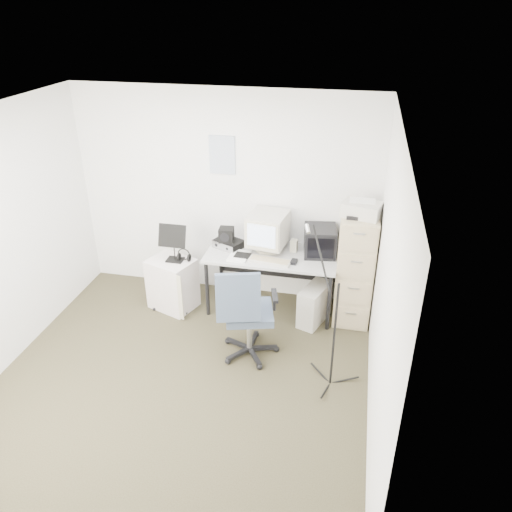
% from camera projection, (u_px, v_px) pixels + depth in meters
% --- Properties ---
extents(floor, '(3.60, 3.60, 0.01)m').
position_uv_depth(floor, '(181.00, 380.00, 4.91)').
color(floor, '#302C19').
rests_on(floor, ground).
extents(ceiling, '(3.60, 3.60, 0.01)m').
position_uv_depth(ceiling, '(158.00, 124.00, 3.74)').
color(ceiling, white).
rests_on(ceiling, ground).
extents(wall_back, '(3.60, 0.02, 2.50)m').
position_uv_depth(wall_back, '(225.00, 196.00, 5.88)').
color(wall_back, white).
rests_on(wall_back, ground).
extents(wall_front, '(3.60, 0.02, 2.50)m').
position_uv_depth(wall_front, '(56.00, 424.00, 2.77)').
color(wall_front, white).
rests_on(wall_front, ground).
extents(wall_right, '(0.02, 3.60, 2.50)m').
position_uv_depth(wall_right, '(384.00, 292.00, 3.99)').
color(wall_right, white).
rests_on(wall_right, ground).
extents(wall_calendar, '(0.30, 0.02, 0.44)m').
position_uv_depth(wall_calendar, '(222.00, 155.00, 5.64)').
color(wall_calendar, white).
rests_on(wall_calendar, wall_back).
extents(filing_cabinet, '(0.40, 0.60, 1.30)m').
position_uv_depth(filing_cabinet, '(355.00, 267.00, 5.60)').
color(filing_cabinet, '#C8B989').
rests_on(filing_cabinet, floor).
extents(printer, '(0.45, 0.36, 0.15)m').
position_uv_depth(printer, '(362.00, 209.00, 5.19)').
color(printer, '#B8B5AA').
rests_on(printer, filing_cabinet).
extents(desk, '(1.50, 0.70, 0.73)m').
position_uv_depth(desk, '(271.00, 281.00, 5.88)').
color(desk, '#969696').
rests_on(desk, floor).
extents(crt_monitor, '(0.47, 0.49, 0.45)m').
position_uv_depth(crt_monitor, '(268.00, 232.00, 5.69)').
color(crt_monitor, '#B8B5AA').
rests_on(crt_monitor, desk).
extents(crt_tv, '(0.40, 0.42, 0.32)m').
position_uv_depth(crt_tv, '(320.00, 241.00, 5.64)').
color(crt_tv, black).
rests_on(crt_tv, desk).
extents(desk_speaker, '(0.09, 0.09, 0.14)m').
position_uv_depth(desk_speaker, '(294.00, 246.00, 5.73)').
color(desk_speaker, beige).
rests_on(desk_speaker, desk).
extents(keyboard, '(0.49, 0.22, 0.03)m').
position_uv_depth(keyboard, '(270.00, 261.00, 5.53)').
color(keyboard, '#B8B5AA').
rests_on(keyboard, desk).
extents(mouse, '(0.08, 0.12, 0.03)m').
position_uv_depth(mouse, '(294.00, 262.00, 5.50)').
color(mouse, black).
rests_on(mouse, desk).
extents(radio_receiver, '(0.38, 0.34, 0.09)m').
position_uv_depth(radio_receiver, '(229.00, 244.00, 5.84)').
color(radio_receiver, black).
rests_on(radio_receiver, desk).
extents(radio_speaker, '(0.18, 0.17, 0.16)m').
position_uv_depth(radio_speaker, '(226.00, 235.00, 5.75)').
color(radio_speaker, black).
rests_on(radio_speaker, radio_receiver).
extents(papers, '(0.23, 0.30, 0.02)m').
position_uv_depth(papers, '(239.00, 256.00, 5.64)').
color(papers, white).
rests_on(papers, desk).
extents(pc_tower, '(0.37, 0.53, 0.45)m').
position_uv_depth(pc_tower, '(314.00, 304.00, 5.69)').
color(pc_tower, '#B8B5AA').
rests_on(pc_tower, floor).
extents(office_chair, '(0.75, 0.75, 1.06)m').
position_uv_depth(office_chair, '(249.00, 311.00, 5.04)').
color(office_chair, '#3E4F69').
rests_on(office_chair, floor).
extents(side_cart, '(0.61, 0.55, 0.62)m').
position_uv_depth(side_cart, '(173.00, 284.00, 5.93)').
color(side_cart, silver).
rests_on(side_cart, floor).
extents(music_stand, '(0.36, 0.28, 0.47)m').
position_uv_depth(music_stand, '(174.00, 242.00, 5.68)').
color(music_stand, black).
rests_on(music_stand, side_cart).
extents(headphones, '(0.17, 0.17, 0.03)m').
position_uv_depth(headphones, '(184.00, 257.00, 5.77)').
color(headphones, black).
rests_on(headphones, side_cart).
extents(mic_stand, '(0.03, 0.03, 1.48)m').
position_uv_depth(mic_stand, '(336.00, 320.00, 4.53)').
color(mic_stand, black).
rests_on(mic_stand, floor).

